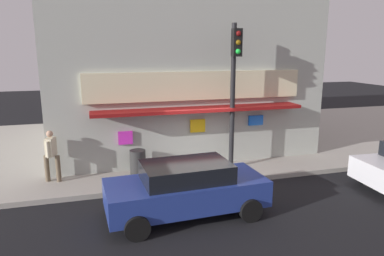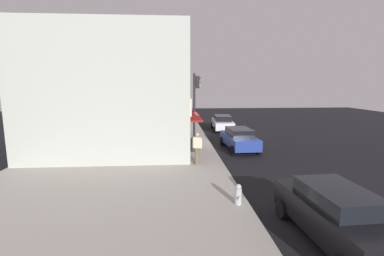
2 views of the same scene
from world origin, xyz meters
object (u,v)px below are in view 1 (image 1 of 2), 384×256
Objects in this scene: traffic_light at (234,78)px; parked_car_blue at (186,188)px; pedestrian at (51,154)px; trash_can at (138,162)px.

traffic_light is 4.77m from parked_car_blue.
trash_can is at bearing -1.43° from pedestrian.
trash_can is 3.41m from parked_car_blue.
pedestrian is at bearing 178.57° from trash_can.
pedestrian reaches higher than parked_car_blue.
traffic_light is 6.82m from pedestrian.
parked_car_blue is at bearing -131.25° from traffic_light.
parked_car_blue is (-2.57, -2.93, -2.76)m from traffic_light.
traffic_light is 2.99× the size of pedestrian.
traffic_light is 1.18× the size of parked_car_blue.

